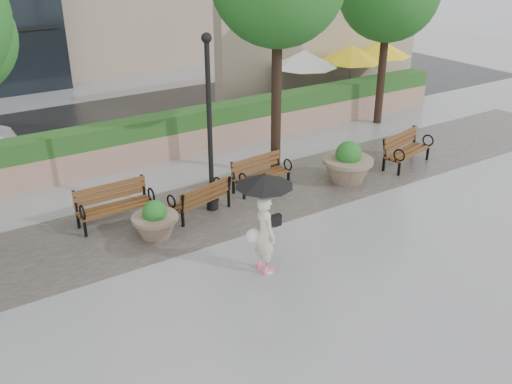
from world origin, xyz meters
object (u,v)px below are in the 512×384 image
bench_3 (261,180)px  lamppost (210,137)px  pedestrian (265,213)px  planter_left (155,222)px  planter_right (348,166)px  bench_4 (406,156)px  bench_2 (201,205)px  bench_1 (116,213)px

bench_3 → lamppost: lamppost is taller
pedestrian → planter_left: bearing=32.8°
planter_right → pedestrian: bearing=-150.7°
bench_3 → lamppost: 2.43m
lamppost → pedestrian: (-0.47, -3.04, -0.63)m
planter_right → pedestrian: pedestrian is taller
planter_right → lamppost: bearing=172.6°
lamppost → bench_3: bearing=12.0°
bench_3 → bench_4: (4.55, -0.95, 0.03)m
bench_2 → bench_4: 6.66m
bench_2 → planter_right: (4.38, -0.44, 0.21)m
bench_2 → bench_3: bench_3 is taller
bench_4 → planter_left: 8.04m
bench_2 → planter_left: size_ratio=1.57×
bench_2 → planter_left: planter_left is taller
planter_right → lamppost: lamppost is taller
planter_left → lamppost: 2.42m
planter_right → bench_1: bearing=170.0°
bench_4 → pedestrian: 7.25m
pedestrian → planter_right: bearing=-55.0°
lamppost → bench_4: bearing=-5.3°
bench_2 → pedestrian: bearing=75.3°
lamppost → bench_1: bearing=165.5°
bench_3 → planter_left: size_ratio=1.60×
bench_2 → lamppost: size_ratio=0.38×
bench_1 → planter_left: size_ratio=1.68×
bench_1 → bench_3: size_ratio=1.05×
bench_2 → planter_left: 1.46m
bench_3 → planter_left: 3.59m
bench_4 → pedestrian: size_ratio=0.90×
planter_right → pedestrian: 5.21m
bench_2 → planter_right: size_ratio=1.19×
bench_3 → bench_4: bench_4 is taller
pedestrian → bench_1: bearing=32.4°
bench_3 → planter_right: size_ratio=1.22×
bench_2 → planter_right: planter_right is taller
bench_1 → planter_left: (0.53, -1.10, 0.07)m
planter_left → bench_1: bearing=115.9°
planter_right → lamppost: size_ratio=0.32×
bench_2 → lamppost: bearing=179.5°
planter_right → planter_left: bearing=179.9°
planter_left → planter_right: (5.78, -0.01, 0.11)m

